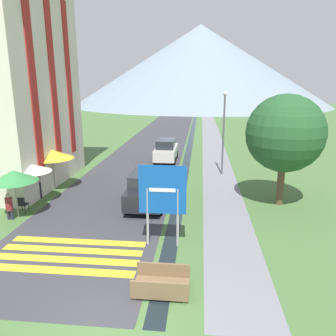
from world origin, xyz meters
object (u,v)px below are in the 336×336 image
road_sign (162,196)px  cafe_umbrella_rear_yellow (52,154)px  tree_by_path (285,134)px  cafe_chair_far_right (39,185)px  person_seated_near (21,194)px  parked_car_far (166,150)px  footbridge (161,285)px  person_standing_terrace (38,181)px  hotel_building (3,72)px  cafe_chair_middle (26,195)px  cafe_umbrella_middle_white (30,168)px  cafe_chair_near_left (22,204)px  person_seated_far (9,205)px  parked_car_near (147,189)px  streetlamp (224,127)px  cafe_umbrella_front_green (14,176)px

road_sign → cafe_umbrella_rear_yellow: size_ratio=1.31×
road_sign → tree_by_path: size_ratio=0.57×
cafe_chair_far_right → cafe_umbrella_rear_yellow: (0.50, 0.97, 1.62)m
person_seated_near → parked_car_far: bearing=59.9°
footbridge → person_standing_terrace: person_standing_terrace is taller
hotel_building → person_seated_near: size_ratio=10.14×
cafe_chair_middle → cafe_umbrella_middle_white: bearing=46.3°
cafe_chair_near_left → cafe_umbrella_rear_yellow: cafe_umbrella_rear_yellow is taller
person_seated_far → road_sign: bearing=-13.7°
footbridge → person_seated_far: (-7.69, 4.74, 0.48)m
hotel_building → cafe_chair_far_right: 7.07m
cafe_umbrella_rear_yellow → person_seated_far: (-0.11, -4.61, -1.42)m
cafe_umbrella_middle_white → person_standing_terrace: 1.10m
parked_car_near → cafe_umbrella_middle_white: cafe_umbrella_middle_white is taller
road_sign → cafe_chair_middle: bearing=153.8°
cafe_umbrella_rear_yellow → cafe_umbrella_middle_white: bearing=-92.8°
person_standing_terrace → streetlamp: 12.16m
footbridge → cafe_umbrella_front_green: (-7.52, 5.11, 1.78)m
cafe_umbrella_rear_yellow → road_sign: bearing=-41.4°
cafe_umbrella_front_green → tree_by_path: 13.25m
road_sign → parked_car_far: size_ratio=0.81×
footbridge → cafe_umbrella_front_green: bearing=145.8°
person_seated_near → tree_by_path: 13.75m
footbridge → parked_car_near: parked_car_near is taller
parked_car_near → tree_by_path: (6.88, 0.91, 2.84)m
cafe_chair_middle → cafe_chair_near_left: bearing=-72.1°
hotel_building → tree_by_path: size_ratio=2.24×
person_seated_far → person_seated_near: (-0.33, 1.57, -0.01)m
cafe_chair_near_left → road_sign: bearing=-21.0°
cafe_chair_far_right → cafe_umbrella_front_green: (0.56, -3.26, 1.50)m
cafe_umbrella_rear_yellow → footbridge: bearing=-51.0°
footbridge → parked_car_far: bearing=95.6°
footbridge → person_seated_near: 10.20m
footbridge → person_seated_far: size_ratio=1.33×
hotel_building → parked_car_near: 11.23m
hotel_building → parked_car_near: bearing=-19.5°
hotel_building → parked_car_far: size_ratio=3.18×
cafe_chair_near_left → person_seated_far: (-0.20, -0.73, 0.19)m
cafe_umbrella_middle_white → parked_car_near: bearing=1.7°
parked_car_near → streetlamp: bearing=56.8°
cafe_chair_far_right → person_seated_near: 2.08m
streetlamp → hotel_building: bearing=-166.1°
cafe_chair_far_right → person_seated_near: person_seated_near is taller
hotel_building → parked_car_far: (8.91, 6.89, -5.92)m
road_sign → person_standing_terrace: road_sign is taller
cafe_chair_far_right → cafe_umbrella_front_green: cafe_umbrella_front_green is taller
cafe_chair_far_right → streetlamp: streetlamp is taller
cafe_chair_middle → streetlamp: bearing=31.3°
hotel_building → road_sign: 13.54m
cafe_chair_middle → cafe_chair_far_right: same height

